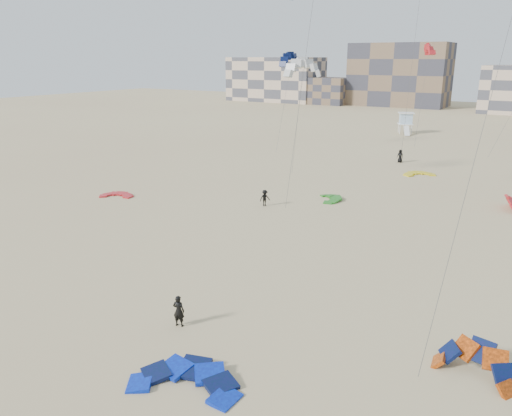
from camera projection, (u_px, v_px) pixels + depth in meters
The scene contains 16 objects.
ground at pixel (201, 331), 26.31m from camera, with size 320.00×320.00×0.00m, color tan.
kite_ground_blue at pixel (186, 385), 21.96m from camera, with size 4.57×4.75×0.80m, color #0233D6, non-canonical shape.
kite_ground_orange at pixel (474, 375), 22.65m from camera, with size 3.68×2.99×2.26m, color #FF5A10, non-canonical shape.
kite_ground_red at pixel (117, 196), 51.91m from camera, with size 3.11×3.30×0.42m, color #E81A40, non-canonical shape.
kite_ground_green at pixel (330, 200), 50.65m from camera, with size 3.12×3.28×0.60m, color #198A25, non-canonical shape.
kite_ground_yellow at pixel (419, 175), 61.35m from camera, with size 3.47×3.65×0.43m, color yellow, non-canonical shape.
kitesurfer_main at pixel (179, 311), 26.56m from camera, with size 0.65×0.42×1.77m, color black.
kitesurfer_c at pixel (265, 198), 48.27m from camera, with size 1.03×0.59×1.60m, color black.
kitesurfer_e at pixel (400, 156), 68.46m from camera, with size 0.88×0.57×1.79m, color black.
kite_fly_grey at pixel (303, 70), 54.64m from camera, with size 5.65×5.65×13.16m.
kite_fly_navy at pixel (291, 61), 74.83m from camera, with size 5.09×10.85×13.82m.
kite_fly_red at pixel (429, 50), 77.35m from camera, with size 4.65×9.44×15.37m.
lifeguard_tower_far at pixel (405, 123), 94.52m from camera, with size 3.64×5.85×3.93m.
condo_west_a at pixel (276, 79), 165.37m from camera, with size 30.00×15.00×14.00m, color #CDB196.
condo_west_b at pixel (399, 75), 147.77m from camera, with size 28.00×14.00×18.00m, color brown.
condo_fill_left at pixel (328, 91), 154.47m from camera, with size 12.00×10.00×8.00m, color brown.
Camera 1 is at (14.79, -18.26, 13.81)m, focal length 35.00 mm.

